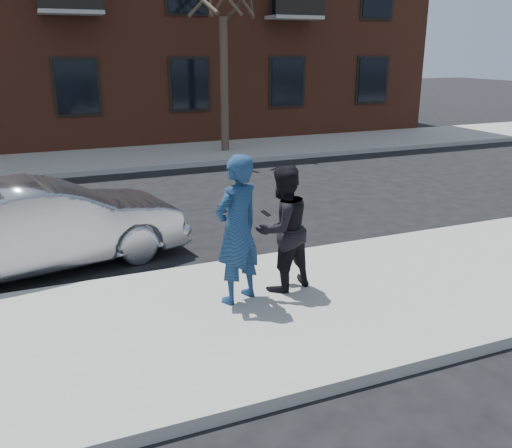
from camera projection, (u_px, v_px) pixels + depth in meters
name	position (u px, v px, depth m)	size (l,w,h in m)	color
ground	(179.00, 327.00, 6.88)	(100.00, 100.00, 0.00)	black
near_sidewalk	(184.00, 331.00, 6.64)	(50.00, 3.50, 0.15)	gray
near_curb	(153.00, 277.00, 8.22)	(50.00, 0.10, 0.15)	#999691
far_sidewalk	(86.00, 161.00, 16.75)	(50.00, 3.50, 0.15)	gray
far_curb	(92.00, 173.00, 15.17)	(50.00, 0.10, 0.15)	#999691
silver_sedan	(47.00, 225.00, 8.58)	(1.51, 4.33, 1.43)	#999BA3
man_hoodie	(237.00, 230.00, 7.01)	(0.85, 0.73, 1.98)	navy
man_peacoat	(283.00, 229.00, 7.41)	(0.99, 0.86, 1.75)	black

